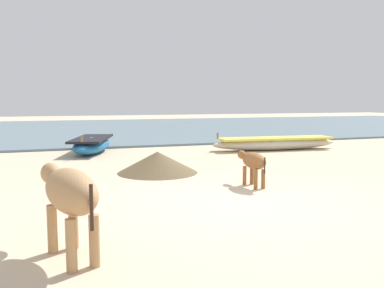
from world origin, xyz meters
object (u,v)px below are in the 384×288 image
(fishing_boat_4, at_px, (275,143))
(cow_adult_tan, at_px, (69,194))
(fishing_boat_0, at_px, (92,144))
(calf_near_brown, at_px, (253,162))

(fishing_boat_4, bearing_deg, cow_adult_tan, 51.76)
(fishing_boat_0, height_order, cow_adult_tan, cow_adult_tan)
(fishing_boat_0, xyz_separation_m, calf_near_brown, (2.52, -6.28, 0.22))
(fishing_boat_0, xyz_separation_m, cow_adult_tan, (-0.99, -8.84, 0.43))
(fishing_boat_0, relative_size, cow_adult_tan, 2.21)
(fishing_boat_0, distance_m, cow_adult_tan, 8.91)
(calf_near_brown, bearing_deg, fishing_boat_0, 19.93)
(fishing_boat_0, relative_size, calf_near_brown, 3.09)
(cow_adult_tan, bearing_deg, calf_near_brown, -70.33)
(fishing_boat_0, height_order, calf_near_brown, fishing_boat_0)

